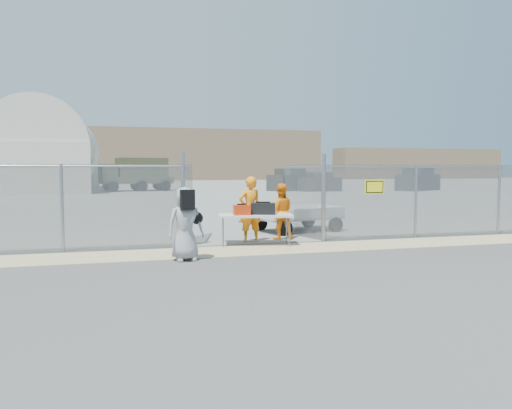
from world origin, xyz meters
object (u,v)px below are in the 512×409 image
object	(u,v)px
security_worker_left	(250,209)
visitor	(185,224)
security_worker_right	(280,212)
utility_trailer	(297,218)
folding_table	(256,230)

from	to	relation	value
security_worker_left	visitor	world-z (taller)	security_worker_left
security_worker_left	security_worker_right	size ratio (longest dim) A/B	1.13
visitor	utility_trailer	bearing A→B (deg)	37.57
folding_table	security_worker_right	bearing A→B (deg)	54.10
visitor	security_worker_right	bearing A→B (deg)	32.51
folding_table	visitor	xyz separation A→B (m)	(-2.12, -1.71, 0.42)
folding_table	security_worker_left	bearing A→B (deg)	101.00
security_worker_right	utility_trailer	bearing A→B (deg)	-115.43
security_worker_left	utility_trailer	distance (m)	2.90
security_worker_left	folding_table	bearing A→B (deg)	78.62
folding_table	security_worker_left	world-z (taller)	security_worker_left
visitor	utility_trailer	distance (m)	6.05
security_worker_left	visitor	distance (m)	3.19
security_worker_right	folding_table	bearing A→B (deg)	51.30
utility_trailer	security_worker_left	bearing A→B (deg)	-151.87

